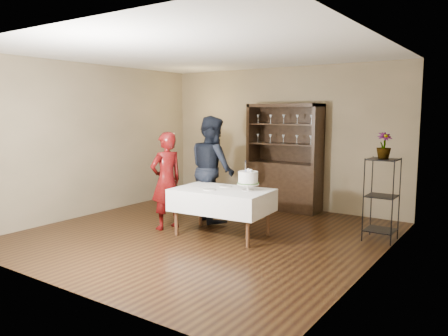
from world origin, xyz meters
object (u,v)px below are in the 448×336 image
(china_hutch, at_px, (284,175))
(plant_etagere, at_px, (382,196))
(cake, at_px, (248,179))
(cake_table, at_px, (222,200))
(man, at_px, (212,169))
(potted_plant, at_px, (384,145))
(woman, at_px, (166,181))

(china_hutch, xyz_separation_m, plant_etagere, (2.08, -1.05, -0.01))
(cake, bearing_deg, cake_table, -161.85)
(plant_etagere, relative_size, cake, 2.70)
(china_hutch, distance_m, man, 1.63)
(china_hutch, distance_m, cake, 2.10)
(cake_table, height_order, man, man)
(cake_table, bearing_deg, potted_plant, 30.02)
(plant_etagere, relative_size, cake_table, 0.81)
(china_hutch, relative_size, man, 1.12)
(plant_etagere, height_order, woman, woman)
(plant_etagere, bearing_deg, woman, -156.91)
(woman, distance_m, cake, 1.37)
(china_hutch, height_order, potted_plant, china_hutch)
(plant_etagere, bearing_deg, cake_table, -151.10)
(cake_table, relative_size, potted_plant, 3.98)
(china_hutch, distance_m, cake_table, 2.17)
(cake_table, xyz_separation_m, potted_plant, (2.01, 1.16, 0.83))
(cake_table, distance_m, woman, 1.00)
(china_hutch, relative_size, woman, 1.30)
(china_hutch, distance_m, potted_plant, 2.41)
(man, distance_m, potted_plant, 2.75)
(china_hutch, distance_m, plant_etagere, 2.33)
(plant_etagere, distance_m, cake_table, 2.31)
(china_hutch, relative_size, potted_plant, 5.35)
(plant_etagere, bearing_deg, cake, -148.89)
(man, height_order, cake, man)
(cake_table, bearing_deg, china_hutch, 91.60)
(potted_plant, bearing_deg, woman, -156.09)
(cake, bearing_deg, woman, -168.21)
(china_hutch, xyz_separation_m, cake, (0.44, -2.04, 0.22))
(cake_table, bearing_deg, woman, -170.80)
(potted_plant, bearing_deg, plant_etagere, -74.78)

